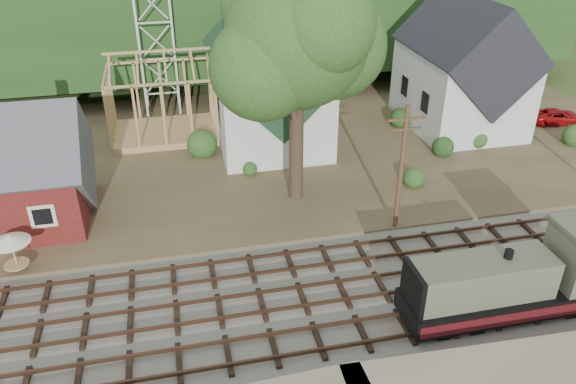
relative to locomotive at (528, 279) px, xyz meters
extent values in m
plane|color=#384C1E|center=(-10.24, 3.00, -2.01)|extent=(140.00, 140.00, 0.00)
cube|color=#726B5B|center=(-10.24, 3.00, -1.93)|extent=(64.00, 11.00, 0.16)
cube|color=brown|center=(-10.24, 21.00, -1.86)|extent=(64.00, 26.00, 0.30)
cube|color=#1E3F19|center=(-10.24, 45.00, -2.01)|extent=(70.00, 28.96, 12.74)
cube|color=black|center=(-10.24, 61.00, -2.01)|extent=(80.00, 20.00, 12.00)
cube|color=silver|center=(-8.24, 23.00, 1.49)|extent=(8.00, 12.00, 6.40)
cube|color=#1B3D22|center=(-8.24, 23.00, 4.69)|extent=(8.40, 12.96, 8.40)
cube|color=silver|center=(-8.24, 17.00, 6.69)|extent=(2.40, 2.40, 4.00)
cone|color=#1B3D22|center=(-8.24, 17.00, 9.99)|extent=(5.37, 5.37, 2.60)
cube|color=silver|center=(7.76, 22.00, 1.49)|extent=(8.00, 10.00, 6.40)
cube|color=black|center=(7.76, 22.00, 4.69)|extent=(8.40, 10.80, 8.40)
cube|color=tan|center=(-16.24, 25.00, -1.46)|extent=(8.00, 6.00, 0.50)
cube|color=tan|center=(-16.24, 25.00, 5.19)|extent=(8.00, 0.18, 0.18)
cube|color=silver|center=(-17.64, 29.60, 4.29)|extent=(0.18, 0.18, 12.00)
cube|color=silver|center=(-14.84, 29.60, 4.29)|extent=(0.18, 0.18, 12.00)
cube|color=silver|center=(-17.64, 32.40, 4.29)|extent=(0.18, 0.18, 12.00)
cube|color=silver|center=(-14.84, 32.40, 4.29)|extent=(0.18, 0.18, 12.00)
cylinder|color=#38281E|center=(-8.24, 13.00, 2.29)|extent=(0.90, 0.90, 8.00)
sphere|color=#264E1D|center=(-8.24, 13.00, 8.79)|extent=(8.40, 8.40, 8.40)
sphere|color=#264E1D|center=(-5.74, 14.00, 7.79)|extent=(6.40, 6.40, 6.40)
sphere|color=#264E1D|center=(-10.44, 12.20, 7.29)|extent=(6.00, 6.00, 6.00)
cylinder|color=#4C331E|center=(-3.24, 8.20, 1.99)|extent=(0.28, 0.28, 8.00)
cube|color=#4C331E|center=(-3.24, 8.20, 5.19)|extent=(2.20, 0.12, 0.12)
cube|color=#4C331E|center=(-3.24, 8.20, 4.59)|extent=(1.80, 0.12, 0.12)
cube|color=black|center=(-0.43, 0.00, -1.68)|extent=(11.14, 2.32, 0.32)
cube|color=black|center=(-0.43, 0.00, -0.99)|extent=(11.14, 2.69, 1.02)
cube|color=#525840|center=(-2.47, 0.00, 0.50)|extent=(6.68, 2.13, 1.95)
cube|color=#490F13|center=(-0.43, -1.36, -0.99)|extent=(11.14, 0.04, 0.65)
cube|color=#490F13|center=(-0.43, 1.37, -0.99)|extent=(11.14, 0.04, 0.65)
cylinder|color=black|center=(-1.36, 0.00, 1.57)|extent=(0.41, 0.41, 0.65)
imported|color=#5487B4|center=(-23.57, 15.12, -1.04)|extent=(2.50, 4.19, 1.34)
imported|color=#AB0D0E|center=(16.28, 20.33, -1.09)|extent=(4.74, 2.88, 1.23)
cylinder|color=silver|center=(-24.57, 8.50, -0.69)|extent=(0.09, 0.09, 2.04)
cylinder|color=tan|center=(-24.57, 8.50, -1.29)|extent=(1.30, 1.30, 0.07)
cone|color=beige|center=(-24.57, 8.50, 0.33)|extent=(2.04, 2.04, 0.46)
camera|label=1|loc=(-15.75, -18.14, 16.71)|focal=35.00mm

